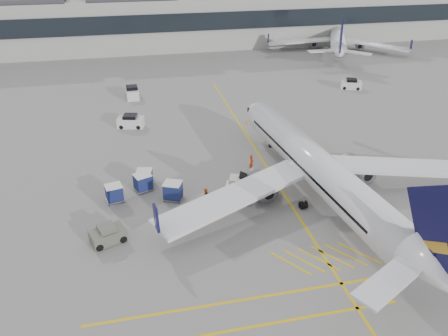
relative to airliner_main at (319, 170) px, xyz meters
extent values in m
plane|color=gray|center=(-13.08, -2.14, -2.93)|extent=(220.00, 220.00, 0.00)
cube|color=#9E9E99|center=(-13.08, 69.86, 2.57)|extent=(200.00, 20.00, 11.00)
cube|color=black|center=(-13.08, 59.66, 3.57)|extent=(200.00, 0.50, 3.60)
cube|color=gold|center=(-3.08, 7.86, -2.92)|extent=(0.25, 60.00, 0.01)
cylinder|color=silver|center=(-0.07, 0.64, 0.05)|extent=(6.43, 28.57, 3.55)
cone|color=silver|center=(-1.71, 16.62, 0.05)|extent=(3.92, 4.12, 3.55)
cone|color=silver|center=(1.62, -15.72, 0.43)|extent=(4.00, 4.88, 3.55)
cube|color=silver|center=(-8.85, -1.69, -0.80)|extent=(16.07, 9.61, 0.33)
cube|color=silver|center=(9.01, 0.15, -0.80)|extent=(16.42, 6.70, 0.33)
cylinder|color=slate|center=(-5.57, 0.55, -1.46)|extent=(2.32, 3.59, 1.98)
cylinder|color=slate|center=(5.34, 1.67, -1.46)|extent=(2.32, 3.59, 1.98)
cube|color=#0C0B33|center=(1.56, -15.16, 3.08)|extent=(1.02, 7.18, 7.92)
cylinder|color=black|center=(-1.18, 11.45, -2.62)|extent=(0.33, 0.63, 0.60)
cylinder|color=black|center=(-2.17, -1.95, -2.55)|extent=(0.74, 0.82, 0.76)
cylinder|color=black|center=(2.53, -1.47, -2.55)|extent=(0.74, 0.82, 0.76)
cylinder|color=silver|center=(28.02, 55.26, -0.29)|extent=(13.13, 24.24, 3.15)
cone|color=silver|center=(33.83, 68.27, -0.29)|extent=(4.24, 4.35, 3.15)
cone|color=silver|center=(22.08, 41.94, 0.05)|extent=(4.52, 4.96, 3.15)
cube|color=silver|center=(20.24, 57.36, -1.04)|extent=(14.49, 4.51, 0.29)
cube|color=silver|center=(34.78, 50.86, -1.04)|extent=(12.60, 11.79, 0.29)
cylinder|color=slate|center=(23.76, 57.62, -1.63)|extent=(2.84, 3.47, 1.76)
cylinder|color=slate|center=(32.63, 53.66, -1.63)|extent=(2.84, 3.47, 1.76)
cube|color=#0C0B33|center=(22.28, 42.40, 2.40)|extent=(2.83, 5.93, 7.02)
cylinder|color=black|center=(31.95, 64.06, -2.66)|extent=(0.43, 0.59, 0.54)
cylinder|color=black|center=(25.26, 54.20, -2.59)|extent=(0.81, 0.85, 0.67)
cylinder|color=black|center=(29.08, 52.49, -2.59)|extent=(0.81, 0.85, 0.67)
cube|color=silver|center=(-6.72, 1.98, -2.53)|extent=(4.60, 3.04, 0.79)
cube|color=black|center=(-5.66, 1.60, -1.63)|extent=(4.01, 2.46, 1.67)
cube|color=silver|center=(-7.89, 2.40, -1.74)|extent=(1.45, 1.72, 1.01)
cylinder|color=black|center=(-8.47, 1.78, -2.68)|extent=(0.54, 0.36, 0.50)
cylinder|color=black|center=(-7.94, 3.26, -2.68)|extent=(0.54, 0.36, 0.50)
cylinder|color=black|center=(-5.50, 0.71, -2.68)|extent=(0.54, 0.36, 0.50)
cylinder|color=black|center=(-4.97, 2.19, -2.68)|extent=(0.54, 0.36, 0.50)
cube|color=gray|center=(-14.14, 2.32, -2.74)|extent=(2.24, 2.07, 0.13)
cube|color=navy|center=(-14.14, 2.32, -1.89)|extent=(2.07, 1.96, 1.53)
cube|color=silver|center=(-14.14, 2.32, -1.09)|extent=(2.14, 2.03, 0.11)
cylinder|color=black|center=(-15.05, 2.09, -2.81)|extent=(0.26, 0.19, 0.23)
cylinder|color=black|center=(-14.58, 3.15, -2.81)|extent=(0.26, 0.19, 0.23)
cylinder|color=black|center=(-13.69, 1.50, -2.81)|extent=(0.26, 0.19, 0.23)
cylinder|color=black|center=(-13.23, 2.56, -2.81)|extent=(0.26, 0.19, 0.23)
cube|color=gray|center=(-16.94, 4.69, -2.74)|extent=(2.14, 1.96, 0.12)
cube|color=navy|center=(-16.94, 4.69, -1.92)|extent=(1.97, 1.86, 1.48)
cube|color=silver|center=(-16.94, 4.69, -1.15)|extent=(2.04, 1.92, 0.10)
cylinder|color=black|center=(-17.41, 3.91, -2.81)|extent=(0.25, 0.18, 0.23)
cylinder|color=black|center=(-17.81, 4.97, -2.81)|extent=(0.25, 0.18, 0.23)
cylinder|color=black|center=(-16.07, 4.42, -2.81)|extent=(0.25, 0.18, 0.23)
cylinder|color=black|center=(-16.47, 5.48, -2.81)|extent=(0.25, 0.18, 0.23)
cube|color=gray|center=(-16.71, 5.69, -2.75)|extent=(1.94, 1.72, 0.12)
cube|color=navy|center=(-16.71, 5.69, -1.96)|extent=(1.78, 1.64, 1.43)
cube|color=silver|center=(-16.71, 5.69, -1.22)|extent=(1.84, 1.70, 0.10)
cylinder|color=black|center=(-17.51, 5.32, -2.82)|extent=(0.23, 0.14, 0.22)
cylinder|color=black|center=(-17.26, 6.37, -2.82)|extent=(0.23, 0.14, 0.22)
cylinder|color=black|center=(-16.16, 5.01, -2.82)|extent=(0.23, 0.14, 0.22)
cylinder|color=black|center=(-15.92, 6.06, -2.82)|extent=(0.23, 0.14, 0.22)
cube|color=gray|center=(-19.79, 3.23, -2.75)|extent=(1.95, 1.73, 0.12)
cube|color=navy|center=(-19.79, 3.23, -1.96)|extent=(1.79, 1.65, 1.44)
cube|color=silver|center=(-19.79, 3.23, -1.20)|extent=(1.85, 1.70, 0.10)
cylinder|color=black|center=(-20.34, 2.54, -2.82)|extent=(0.23, 0.15, 0.22)
cylinder|color=black|center=(-20.59, 3.61, -2.82)|extent=(0.23, 0.15, 0.22)
cylinder|color=black|center=(-18.99, 2.85, -2.82)|extent=(0.23, 0.15, 0.22)
cylinder|color=black|center=(-19.23, 3.92, -2.82)|extent=(0.23, 0.15, 0.22)
imported|color=#EE3F0C|center=(-5.03, 6.39, -1.97)|extent=(0.72, 0.83, 1.91)
imported|color=#FE600D|center=(-11.21, 0.62, -2.01)|extent=(1.04, 0.90, 1.83)
cube|color=#565A4C|center=(-20.34, -3.16, -2.30)|extent=(3.29, 2.61, 1.15)
cube|color=#565A4C|center=(-20.34, -3.16, -1.61)|extent=(1.77, 1.77, 0.57)
cylinder|color=black|center=(-21.06, -4.21, -2.61)|extent=(0.70, 0.49, 0.64)
cylinder|color=black|center=(-21.57, -2.81, -2.61)|extent=(0.70, 0.49, 0.64)
cylinder|color=black|center=(-19.12, -3.50, -2.61)|extent=(0.70, 0.49, 0.64)
cylinder|color=black|center=(-19.63, -2.10, -2.61)|extent=(0.70, 0.49, 0.64)
cone|color=#F24C0A|center=(-2.03, 19.38, -2.65)|extent=(0.40, 0.40, 0.56)
cone|color=#F24C0A|center=(4.41, 2.76, -2.64)|extent=(0.41, 0.41, 0.57)
cube|color=silver|center=(-17.67, 21.58, -2.26)|extent=(3.74, 2.48, 1.33)
cube|color=black|center=(-17.67, 21.58, -1.45)|extent=(2.05, 1.98, 0.57)
cylinder|color=black|center=(-18.96, 21.11, -2.64)|extent=(0.61, 0.34, 0.57)
cylinder|color=black|center=(-18.60, 22.59, -2.64)|extent=(0.61, 0.34, 0.57)
cylinder|color=black|center=(-16.73, 20.57, -2.64)|extent=(0.61, 0.34, 0.57)
cylinder|color=black|center=(-16.37, 22.05, -2.64)|extent=(0.61, 0.34, 0.57)
cube|color=silver|center=(-17.05, 33.43, -2.20)|extent=(2.06, 3.81, 1.44)
cube|color=black|center=(-17.05, 33.43, -1.33)|extent=(1.85, 1.95, 0.62)
cylinder|color=black|center=(-16.16, 32.24, -2.62)|extent=(0.26, 0.63, 0.62)
cylinder|color=black|center=(-17.81, 32.15, -2.62)|extent=(0.26, 0.63, 0.62)
cylinder|color=black|center=(-16.30, 34.71, -2.62)|extent=(0.26, 0.63, 0.62)
cylinder|color=black|center=(-17.95, 34.62, -2.62)|extent=(0.26, 0.63, 0.62)
cube|color=silver|center=(18.91, 30.13, -2.28)|extent=(3.68, 2.75, 1.29)
cube|color=black|center=(18.91, 30.13, -1.50)|extent=(2.11, 2.06, 0.55)
cylinder|color=black|center=(17.61, 29.85, -2.65)|extent=(0.59, 0.39, 0.55)
cylinder|color=black|center=(18.15, 31.21, -2.65)|extent=(0.59, 0.39, 0.55)
cylinder|color=black|center=(19.67, 29.04, -2.65)|extent=(0.59, 0.39, 0.55)
cylinder|color=black|center=(20.21, 30.41, -2.65)|extent=(0.59, 0.39, 0.55)
camera|label=1|loc=(-17.07, -34.37, 20.58)|focal=35.00mm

